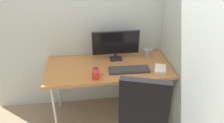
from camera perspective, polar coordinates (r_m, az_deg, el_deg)
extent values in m
plane|color=gray|center=(3.16, -0.79, -12.96)|extent=(8.00, 8.00, 0.00)
cube|color=#B7C1BC|center=(2.82, -1.91, 14.30)|extent=(2.97, 0.04, 2.80)
cube|color=#B7C1BC|center=(2.47, 17.94, 10.87)|extent=(0.04, 2.18, 2.80)
cube|color=#B27038|center=(2.73, -0.89, -1.52)|extent=(1.48, 0.68, 0.03)
cylinder|color=silver|center=(2.75, -14.13, -11.75)|extent=(0.03, 0.03, 0.71)
cylinder|color=silver|center=(2.87, 13.03, -9.58)|extent=(0.03, 0.03, 0.71)
cylinder|color=silver|center=(3.16, -13.33, -5.77)|extent=(0.03, 0.03, 0.71)
cylinder|color=silver|center=(3.27, 10.12, -4.13)|extent=(0.03, 0.03, 0.71)
cube|color=black|center=(2.43, 7.64, -14.84)|extent=(0.59, 0.62, 0.09)
cube|color=black|center=(2.00, 7.82, -12.22)|extent=(0.42, 0.20, 0.63)
cube|color=#B2B5BA|center=(3.05, 7.95, -7.64)|extent=(0.43, 0.55, 0.61)
cube|color=#262628|center=(2.77, 9.57, -8.95)|extent=(0.21, 0.01, 0.02)
cube|color=black|center=(2.88, 0.95, 0.69)|extent=(0.15, 0.12, 0.01)
cube|color=black|center=(2.87, 0.92, 1.53)|extent=(0.04, 0.02, 0.07)
cube|color=black|center=(2.80, 0.95, 4.71)|extent=(0.58, 0.02, 0.30)
cube|color=black|center=(2.79, 0.99, 4.59)|extent=(0.56, 0.01, 0.27)
cube|color=#333338|center=(2.64, 4.29, -2.07)|extent=(0.47, 0.16, 0.03)
cube|color=#333338|center=(2.63, 4.30, -1.81)|extent=(0.43, 0.13, 0.00)
ellipsoid|color=#333338|center=(2.63, -4.15, -1.95)|extent=(0.08, 0.10, 0.04)
cylinder|color=gray|center=(2.96, 8.85, 2.06)|extent=(0.10, 0.10, 0.10)
cylinder|color=#B2B5BA|center=(2.94, 8.78, 2.94)|extent=(0.02, 0.01, 0.10)
cylinder|color=#B2B5BA|center=(2.94, 9.08, 2.95)|extent=(0.02, 0.01, 0.10)
torus|color=black|center=(2.96, 8.87, 2.23)|extent=(0.03, 0.03, 0.01)
cylinder|color=#337FD8|center=(2.92, 9.13, 2.83)|extent=(0.01, 0.02, 0.15)
cylinder|color=orange|center=(2.92, 9.16, 2.84)|extent=(0.02, 0.02, 0.15)
cube|color=silver|center=(2.71, 11.95, -1.76)|extent=(0.18, 0.22, 0.03)
cylinder|color=red|center=(2.48, -4.07, -3.34)|extent=(0.08, 0.08, 0.09)
torus|color=red|center=(2.48, -2.86, -3.17)|extent=(0.05, 0.01, 0.05)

